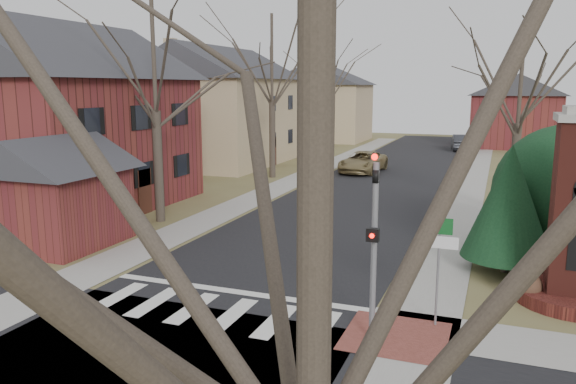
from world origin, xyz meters
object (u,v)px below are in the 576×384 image
at_px(sign_post, 439,250).
at_px(pickup_truck, 363,162).
at_px(distant_car, 461,142).
at_px(traffic_signal_pole, 374,234).

xyz_separation_m(sign_post, pickup_truck, (-7.58, 24.28, -1.24)).
bearing_deg(distant_car, pickup_truck, 64.32).
height_order(traffic_signal_pole, sign_post, traffic_signal_pole).
relative_size(traffic_signal_pole, sign_post, 1.64).
distance_m(sign_post, distant_car, 40.89).
xyz_separation_m(traffic_signal_pole, pickup_truck, (-6.29, 25.69, -1.87)).
height_order(sign_post, pickup_truck, sign_post).
bearing_deg(pickup_truck, distant_car, 76.17).
xyz_separation_m(pickup_truck, distant_car, (5.39, 16.54, 0.03)).
bearing_deg(distant_car, traffic_signal_pole, 83.59).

